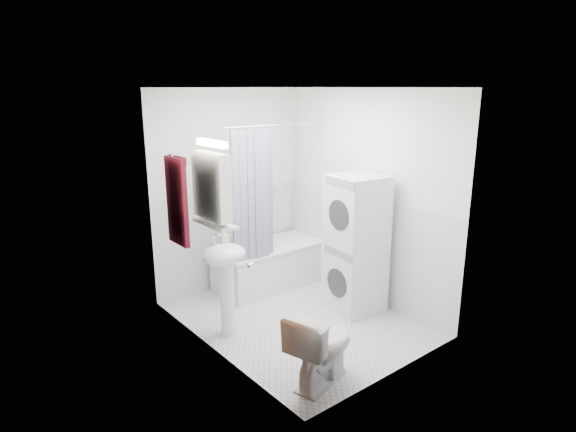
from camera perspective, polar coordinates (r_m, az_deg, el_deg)
floor at (r=5.27m, az=0.98°, el=-12.09°), size 2.60×2.60×0.00m
room_walls at (r=4.78m, az=1.06°, el=3.98°), size 2.60×2.60×2.60m
wainscot at (r=5.24m, az=-1.05°, el=-5.10°), size 1.98×2.58×2.58m
door at (r=3.94m, az=-4.48°, el=-5.86°), size 0.05×2.00×2.00m
bathtub at (r=6.01m, az=-2.18°, el=-5.60°), size 1.37×0.65×0.53m
tub_spout at (r=6.21m, az=-2.58°, el=0.46°), size 0.04×0.12×0.04m
curtain_rod at (r=5.43m, az=-0.66°, el=10.76°), size 1.55×0.02×0.02m
shower_curtain at (r=5.30m, az=-4.04°, el=2.42°), size 0.55×0.02×1.45m
sink at (r=4.72m, az=-7.48°, el=-6.21°), size 0.44×0.37×1.04m
medicine_cabinet at (r=4.34m, az=-9.02°, el=3.72°), size 0.13×0.50×0.71m
shelf at (r=4.43m, az=-8.66°, el=-0.89°), size 0.18×0.54×0.02m
shower_caddy at (r=6.16m, az=-2.18°, el=3.26°), size 0.22×0.06×0.02m
towel at (r=4.94m, az=-13.03°, el=1.90°), size 0.07×0.38×0.91m
washer_dryer at (r=5.29m, az=8.01°, el=-3.29°), size 0.60×0.59×1.51m
toilet at (r=4.13m, az=4.00°, el=-15.11°), size 0.75×0.54×0.66m
soap_pump at (r=4.72m, az=-7.58°, el=-3.06°), size 0.08×0.17×0.08m
shelf_bottle at (r=4.29m, az=-7.67°, el=-0.70°), size 0.07×0.18×0.07m
shelf_cup at (r=4.52m, az=-9.46°, el=0.21°), size 0.10×0.09×0.10m
shampoo_a at (r=6.01m, az=-3.99°, el=3.68°), size 0.13×0.17×0.13m
shampoo_b at (r=6.08m, az=-3.06°, el=3.59°), size 0.08×0.21×0.08m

